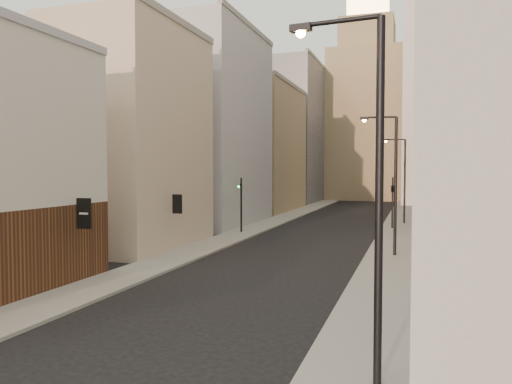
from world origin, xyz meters
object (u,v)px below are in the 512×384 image
object	(u,v)px
traffic_light_left	(241,195)
traffic_light_right	(393,190)
clock_tower	(367,108)
streetlamp_mid	(392,177)
streetlamp_far	(403,176)
streetlamp_near	(370,178)
white_tower	(429,88)

from	to	relation	value
traffic_light_left	traffic_light_right	bearing A→B (deg)	-126.19
clock_tower	streetlamp_mid	xyz separation A→B (m)	(7.61, -64.94, -12.38)
streetlamp_far	traffic_light_right	distance (m)	4.83
traffic_light_left	streetlamp_near	bearing A→B (deg)	139.74
white_tower	streetlamp_far	world-z (taller)	white_tower
streetlamp_far	traffic_light_right	xyz separation A→B (m)	(-0.78, -4.59, -1.26)
streetlamp_near	traffic_light_left	size ratio (longest dim) A/B	1.93
streetlamp_mid	traffic_light_right	size ratio (longest dim) A/B	1.84
clock_tower	traffic_light_left	xyz separation A→B (m)	(-5.75, -56.52, -14.15)
white_tower	streetlamp_far	size ratio (longest dim) A/B	4.67
traffic_light_right	streetlamp_far	bearing A→B (deg)	-97.54
clock_tower	streetlamp_far	size ratio (longest dim) A/B	5.05
white_tower	traffic_light_right	size ratio (longest dim) A/B	8.30
white_tower	traffic_light_right	world-z (taller)	white_tower
streetlamp_near	clock_tower	bearing A→B (deg)	101.87
streetlamp_mid	traffic_light_right	distance (m)	15.70
streetlamp_mid	streetlamp_far	bearing A→B (deg)	82.08
streetlamp_near	traffic_light_right	size ratio (longest dim) A/B	1.93
clock_tower	streetlamp_mid	bearing A→B (deg)	-83.32
streetlamp_far	streetlamp_near	bearing A→B (deg)	-104.22
clock_tower	white_tower	bearing A→B (deg)	-51.84
streetlamp_near	streetlamp_mid	distance (m)	20.47
clock_tower	streetlamp_near	bearing A→B (deg)	-84.69
white_tower	streetlamp_near	bearing A→B (deg)	-92.46
streetlamp_far	traffic_light_left	bearing A→B (deg)	-153.36
clock_tower	streetlamp_far	world-z (taller)	clock_tower
streetlamp_near	traffic_light_right	world-z (taller)	streetlamp_near
clock_tower	traffic_light_right	world-z (taller)	clock_tower
streetlamp_far	traffic_light_right	size ratio (longest dim) A/B	1.78
traffic_light_right	streetlamp_mid	bearing A→B (deg)	94.23
white_tower	streetlamp_near	distance (m)	72.65
white_tower	streetlamp_far	distance (m)	33.72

